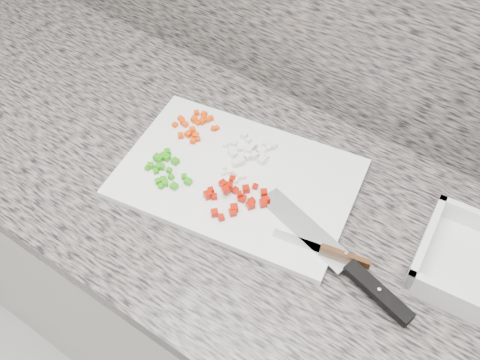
# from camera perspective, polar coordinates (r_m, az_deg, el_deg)

# --- Properties ---
(cabinet) EXTENTS (3.92, 0.62, 0.86)m
(cabinet) POSITION_cam_1_polar(r_m,az_deg,el_deg) (1.44, 1.62, -13.69)
(cabinet) COLOR silver
(cabinet) RESTS_ON ground
(countertop) EXTENTS (3.96, 0.64, 0.04)m
(countertop) POSITION_cam_1_polar(r_m,az_deg,el_deg) (1.05, 2.16, -3.02)
(countertop) COLOR #66605A
(countertop) RESTS_ON cabinet
(cutting_board) EXTENTS (0.50, 0.37, 0.02)m
(cutting_board) POSITION_cam_1_polar(r_m,az_deg,el_deg) (1.06, -0.28, 0.22)
(cutting_board) COLOR silver
(cutting_board) RESTS_ON countertop
(carrot_pile) EXTENTS (0.09, 0.09, 0.02)m
(carrot_pile) POSITION_cam_1_polar(r_m,az_deg,el_deg) (1.14, -4.83, 5.84)
(carrot_pile) COLOR #DB3B04
(carrot_pile) RESTS_ON cutting_board
(onion_pile) EXTENTS (0.10, 0.10, 0.02)m
(onion_pile) POSITION_cam_1_polar(r_m,az_deg,el_deg) (1.08, 1.18, 3.03)
(onion_pile) COLOR silver
(onion_pile) RESTS_ON cutting_board
(green_pepper_pile) EXTENTS (0.10, 0.09, 0.02)m
(green_pepper_pile) POSITION_cam_1_polar(r_m,az_deg,el_deg) (1.07, -8.01, 1.32)
(green_pepper_pile) COLOR #268D0C
(green_pepper_pile) RESTS_ON cutting_board
(red_pepper_pile) EXTENTS (0.12, 0.11, 0.02)m
(red_pepper_pile) POSITION_cam_1_polar(r_m,az_deg,el_deg) (1.01, -0.50, -1.82)
(red_pepper_pile) COLOR #A21002
(red_pepper_pile) RESTS_ON cutting_board
(garlic_pile) EXTENTS (0.05, 0.05, 0.01)m
(garlic_pile) POSITION_cam_1_polar(r_m,az_deg,el_deg) (1.04, -0.78, 0.23)
(garlic_pile) COLOR beige
(garlic_pile) RESTS_ON cutting_board
(chef_knife) EXTENTS (0.34, 0.13, 0.02)m
(chef_knife) POSITION_cam_1_polar(r_m,az_deg,el_deg) (0.95, 11.80, -9.27)
(chef_knife) COLOR silver
(chef_knife) RESTS_ON cutting_board
(paring_knife) EXTENTS (0.18, 0.05, 0.02)m
(paring_knife) POSITION_cam_1_polar(r_m,az_deg,el_deg) (0.96, 9.85, -7.59)
(paring_knife) COLOR silver
(paring_knife) RESTS_ON cutting_board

